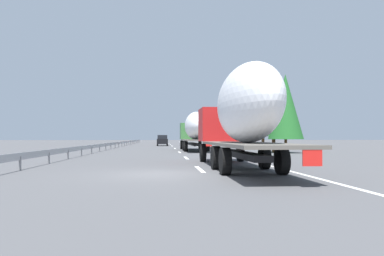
# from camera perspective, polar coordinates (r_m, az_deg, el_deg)

# --- Properties ---
(ground_plane) EXTENTS (260.00, 260.00, 0.00)m
(ground_plane) POSITION_cam_1_polar(r_m,az_deg,el_deg) (54.35, -4.87, -2.93)
(ground_plane) COLOR #4C4C4F
(lane_stripe_0) EXTENTS (3.20, 0.20, 0.01)m
(lane_stripe_0) POSITION_cam_1_polar(r_m,az_deg,el_deg) (16.48, 1.20, -6.39)
(lane_stripe_0) COLOR white
(lane_stripe_0) RESTS_ON ground_plane
(lane_stripe_1) EXTENTS (3.20, 0.20, 0.01)m
(lane_stripe_1) POSITION_cam_1_polar(r_m,az_deg,el_deg) (25.36, -0.90, -4.65)
(lane_stripe_1) COLOR white
(lane_stripe_1) RESTS_ON ground_plane
(lane_stripe_2) EXTENTS (3.20, 0.20, 0.01)m
(lane_stripe_2) POSITION_cam_1_polar(r_m,az_deg,el_deg) (34.87, -1.96, -3.77)
(lane_stripe_2) COLOR white
(lane_stripe_2) RESTS_ON ground_plane
(lane_stripe_3) EXTENTS (3.20, 0.20, 0.01)m
(lane_stripe_3) POSITION_cam_1_polar(r_m,az_deg,el_deg) (46.54, -2.66, -3.18)
(lane_stripe_3) COLOR white
(lane_stripe_3) RESTS_ON ground_plane
(lane_stripe_4) EXTENTS (3.20, 0.20, 0.01)m
(lane_stripe_4) POSITION_cam_1_polar(r_m,az_deg,el_deg) (58.66, -3.10, -2.82)
(lane_stripe_4) COLOR white
(lane_stripe_4) RESTS_ON ground_plane
(lane_stripe_5) EXTENTS (3.20, 0.20, 0.01)m
(lane_stripe_5) POSITION_cam_1_polar(r_m,az_deg,el_deg) (61.40, -3.17, -2.76)
(lane_stripe_5) COLOR white
(lane_stripe_5) RESTS_ON ground_plane
(lane_stripe_6) EXTENTS (3.20, 0.20, 0.01)m
(lane_stripe_6) POSITION_cam_1_polar(r_m,az_deg,el_deg) (70.37, -3.38, -2.59)
(lane_stripe_6) COLOR white
(lane_stripe_6) RESTS_ON ground_plane
(lane_stripe_7) EXTENTS (3.20, 0.20, 0.01)m
(lane_stripe_7) POSITION_cam_1_polar(r_m,az_deg,el_deg) (82.15, -3.57, -2.42)
(lane_stripe_7) COLOR white
(lane_stripe_7) RESTS_ON ground_plane
(edge_line_right) EXTENTS (110.00, 0.20, 0.01)m
(edge_line_right) POSITION_cam_1_polar(r_m,az_deg,el_deg) (59.60, 0.44, -2.80)
(edge_line_right) COLOR white
(edge_line_right) RESTS_ON ground_plane
(truck_lead) EXTENTS (14.17, 2.55, 4.00)m
(truck_lead) POSITION_cam_1_polar(r_m,az_deg,el_deg) (38.93, 0.41, -0.10)
(truck_lead) COLOR #387038
(truck_lead) RESTS_ON ground_plane
(truck_trailing) EXTENTS (13.97, 2.55, 4.40)m
(truck_trailing) POSITION_cam_1_polar(r_m,az_deg,el_deg) (16.47, 7.54, 2.29)
(truck_trailing) COLOR #B21919
(truck_trailing) RESTS_ON ground_plane
(car_black_suv) EXTENTS (4.67, 1.80, 1.78)m
(car_black_suv) POSITION_cam_1_polar(r_m,az_deg,el_deg) (61.13, -4.61, -1.91)
(car_black_suv) COLOR black
(car_black_suv) RESTS_ON ground_plane
(car_red_compact) EXTENTS (4.47, 1.82, 1.77)m
(car_red_compact) POSITION_cam_1_polar(r_m,az_deg,el_deg) (94.50, -4.74, -1.74)
(car_red_compact) COLOR red
(car_red_compact) RESTS_ON ground_plane
(road_sign) EXTENTS (0.10, 0.90, 3.46)m
(road_sign) POSITION_cam_1_polar(r_m,az_deg,el_deg) (65.13, 1.06, -0.59)
(road_sign) COLOR gray
(road_sign) RESTS_ON ground_plane
(tree_0) EXTENTS (2.48, 2.48, 5.56)m
(tree_0) POSITION_cam_1_polar(r_m,az_deg,el_deg) (56.53, 7.21, 0.75)
(tree_0) COLOR #472D19
(tree_0) RESTS_ON ground_plane
(tree_1) EXTENTS (3.18, 3.18, 7.17)m
(tree_1) POSITION_cam_1_polar(r_m,az_deg,el_deg) (34.49, 14.28, 3.23)
(tree_1) COLOR #472D19
(tree_1) RESTS_ON ground_plane
(tree_2) EXTENTS (2.44, 2.44, 5.55)m
(tree_2) POSITION_cam_1_polar(r_m,az_deg,el_deg) (80.55, 4.23, -0.03)
(tree_2) COLOR #472D19
(tree_2) RESTS_ON ground_plane
(tree_3) EXTENTS (3.84, 3.84, 5.74)m
(tree_3) POSITION_cam_1_polar(r_m,az_deg,el_deg) (100.62, 2.84, -0.14)
(tree_3) COLOR #472D19
(tree_3) RESTS_ON ground_plane
(tree_4) EXTENTS (3.19, 3.19, 7.72)m
(tree_4) POSITION_cam_1_polar(r_m,az_deg,el_deg) (45.62, 10.92, 2.78)
(tree_4) COLOR #472D19
(tree_4) RESTS_ON ground_plane
(tree_5) EXTENTS (2.40, 2.40, 7.36)m
(tree_5) POSITION_cam_1_polar(r_m,az_deg,el_deg) (35.26, 12.50, 3.48)
(tree_5) COLOR #472D19
(tree_5) RESTS_ON ground_plane
(guardrail_median) EXTENTS (94.00, 0.10, 0.76)m
(guardrail_median) POSITION_cam_1_polar(r_m,az_deg,el_deg) (57.66, -10.84, -2.25)
(guardrail_median) COLOR #9EA0A5
(guardrail_median) RESTS_ON ground_plane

